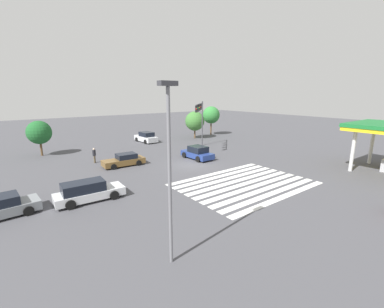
% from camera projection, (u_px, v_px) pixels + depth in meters
% --- Properties ---
extents(ground_plane, '(143.51, 143.51, 0.00)m').
position_uv_depth(ground_plane, '(192.00, 165.00, 28.76)').
color(ground_plane, '#47474C').
extents(crosswalk_markings, '(11.54, 8.20, 0.01)m').
position_uv_depth(crosswalk_markings, '(245.00, 184.00, 22.72)').
color(crosswalk_markings, silver).
rests_on(crosswalk_markings, ground_plane).
extents(traffic_signal_mast, '(5.69, 5.69, 6.69)m').
position_uv_depth(traffic_signal_mast, '(200.00, 113.00, 35.59)').
color(traffic_signal_mast, '#47474C').
rests_on(traffic_signal_mast, ground_plane).
extents(car_0, '(2.27, 4.78, 1.69)m').
position_uv_depth(car_0, '(146.00, 137.00, 42.19)').
color(car_0, silver).
rests_on(car_0, ground_plane).
extents(car_2, '(4.95, 2.10, 1.52)m').
position_uv_depth(car_2, '(88.00, 191.00, 18.94)').
color(car_2, silver).
rests_on(car_2, ground_plane).
extents(car_4, '(2.23, 4.34, 1.58)m').
position_uv_depth(car_4, '(197.00, 153.00, 31.31)').
color(car_4, navy).
rests_on(car_4, ground_plane).
extents(car_5, '(4.58, 2.12, 1.34)m').
position_uv_depth(car_5, '(124.00, 160.00, 28.32)').
color(car_5, brown).
rests_on(car_5, ground_plane).
extents(pedestrian, '(0.40, 0.42, 1.74)m').
position_uv_depth(pedestrian, '(94.00, 155.00, 29.37)').
color(pedestrian, brown).
rests_on(pedestrian, ground_plane).
extents(street_light_pole_a, '(0.80, 0.36, 8.28)m').
position_uv_depth(street_light_pole_a, '(169.00, 161.00, 11.07)').
color(street_light_pole_a, slate).
rests_on(street_light_pole_a, ground_plane).
extents(tree_corner_a, '(3.40, 3.40, 4.78)m').
position_uv_depth(tree_corner_a, '(195.00, 121.00, 45.20)').
color(tree_corner_a, brown).
rests_on(tree_corner_a, ground_plane).
extents(tree_corner_b, '(2.96, 2.96, 4.49)m').
position_uv_depth(tree_corner_b, '(39.00, 132.00, 32.39)').
color(tree_corner_b, brown).
rests_on(tree_corner_b, ground_plane).
extents(tree_corner_c, '(3.25, 3.25, 5.46)m').
position_uv_depth(tree_corner_c, '(211.00, 115.00, 48.88)').
color(tree_corner_c, brown).
rests_on(tree_corner_c, ground_plane).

